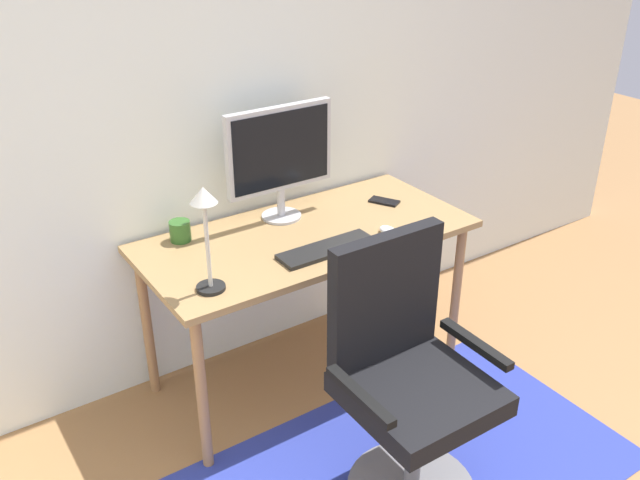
# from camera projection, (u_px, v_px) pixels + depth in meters

# --- Properties ---
(wall_back) EXTENTS (6.00, 0.10, 2.60)m
(wall_back) POSITION_uv_depth(u_px,v_px,m) (178.00, 100.00, 2.88)
(wall_back) COLOR silver
(wall_back) RESTS_ON ground
(area_rug) EXTENTS (1.92, 1.03, 0.01)m
(area_rug) POSITION_uv_depth(u_px,v_px,m) (394.00, 479.00, 2.74)
(area_rug) COLOR navy
(area_rug) RESTS_ON ground
(desk) EXTENTS (1.45, 0.68, 0.75)m
(desk) POSITION_uv_depth(u_px,v_px,m) (307.00, 248.00, 3.04)
(desk) COLOR #977548
(desk) RESTS_ON ground
(monitor) EXTENTS (0.51, 0.18, 0.52)m
(monitor) POSITION_uv_depth(u_px,v_px,m) (280.00, 153.00, 3.01)
(monitor) COLOR #B2B2B7
(monitor) RESTS_ON desk
(keyboard) EXTENTS (0.43, 0.13, 0.02)m
(keyboard) POSITION_uv_depth(u_px,v_px,m) (327.00, 249.00, 2.86)
(keyboard) COLOR black
(keyboard) RESTS_ON desk
(computer_mouse) EXTENTS (0.06, 0.10, 0.03)m
(computer_mouse) POSITION_uv_depth(u_px,v_px,m) (389.00, 231.00, 2.99)
(computer_mouse) COLOR white
(computer_mouse) RESTS_ON desk
(coffee_cup) EXTENTS (0.09, 0.09, 0.09)m
(coffee_cup) POSITION_uv_depth(u_px,v_px,m) (180.00, 231.00, 2.93)
(coffee_cup) COLOR #2D5C22
(coffee_cup) RESTS_ON desk
(cell_phone) EXTENTS (0.13, 0.16, 0.01)m
(cell_phone) POSITION_uv_depth(u_px,v_px,m) (384.00, 201.00, 3.30)
(cell_phone) COLOR black
(cell_phone) RESTS_ON desk
(desk_lamp) EXTENTS (0.11, 0.11, 0.41)m
(desk_lamp) POSITION_uv_depth(u_px,v_px,m) (205.00, 220.00, 2.46)
(desk_lamp) COLOR black
(desk_lamp) RESTS_ON desk
(office_chair) EXTENTS (0.57, 0.49, 1.04)m
(office_chair) POSITION_uv_depth(u_px,v_px,m) (407.00, 393.00, 2.50)
(office_chair) COLOR slate
(office_chair) RESTS_ON ground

